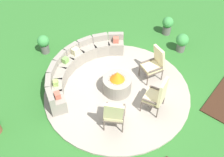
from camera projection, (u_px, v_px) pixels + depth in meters
ground_plane at (117, 91)px, 8.24m from camera, size 24.00×24.00×0.00m
patio_circle at (117, 91)px, 8.22m from camera, size 4.49×4.49×0.06m
fire_pit at (117, 83)px, 7.98m from camera, size 0.87×0.87×0.78m
curved_stone_bench at (78, 65)px, 8.57m from camera, size 3.72×1.55×0.71m
lounge_chair_front_left at (114, 113)px, 6.88m from camera, size 0.80×0.80×1.15m
lounge_chair_front_right at (157, 95)px, 7.28m from camera, size 0.71×0.66×1.17m
lounge_chair_back_left at (154, 64)px, 8.21m from camera, size 0.77×0.74×1.15m
potted_plant_0 at (44, 43)px, 9.28m from camera, size 0.42×0.42×0.71m
potted_plant_2 at (182, 42)px, 9.35m from camera, size 0.45×0.45×0.70m
potted_plant_3 at (168, 25)px, 10.08m from camera, size 0.42×0.42×0.72m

